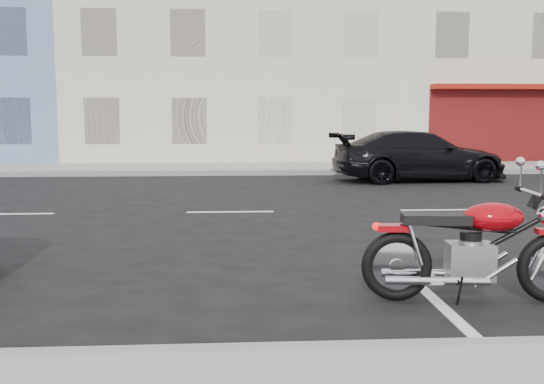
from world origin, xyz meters
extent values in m
plane|color=black|center=(0.00, 0.00, 0.00)|extent=(120.00, 120.00, 0.00)
cube|color=gray|center=(-5.00, 8.70, 0.07)|extent=(80.00, 3.40, 0.15)
cube|color=gray|center=(-5.00, 7.00, 0.08)|extent=(80.00, 0.12, 0.16)
cube|color=beige|center=(-2.00, 16.30, 5.75)|extent=(12.00, 12.00, 11.50)
cube|color=beige|center=(11.00, 16.30, 6.25)|extent=(14.00, 12.00, 12.50)
torus|color=black|center=(0.37, -5.61, 0.32)|extent=(0.68, 0.18, 0.67)
cube|color=#9C050D|center=(0.33, -5.60, 0.69)|extent=(0.32, 0.19, 0.06)
cube|color=black|center=(0.72, -5.64, 0.78)|extent=(0.65, 0.33, 0.09)
cylinder|color=silver|center=(0.71, -5.78, 0.22)|extent=(0.96, 0.18, 0.08)
cylinder|color=silver|center=(0.74, -5.51, 0.22)|extent=(0.96, 0.18, 0.08)
imported|color=black|center=(3.12, 5.23, 0.68)|extent=(4.86, 2.31, 1.37)
camera|label=1|loc=(-1.90, -11.06, 1.75)|focal=40.00mm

